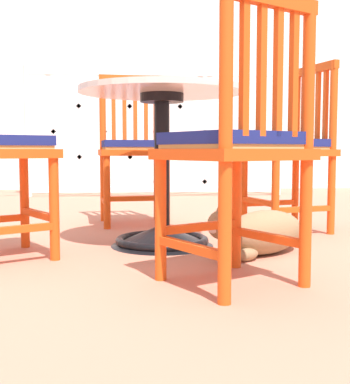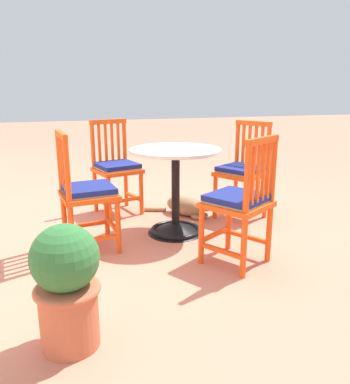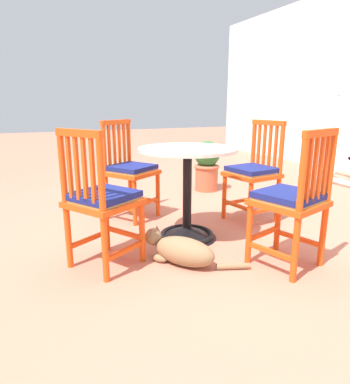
{
  "view_description": "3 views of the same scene",
  "coord_description": "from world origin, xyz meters",
  "px_view_note": "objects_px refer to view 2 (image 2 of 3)",
  "views": [
    {
      "loc": [
        -0.15,
        -2.39,
        0.45
      ],
      "look_at": [
        0.02,
        0.09,
        0.24
      ],
      "focal_mm": 48.31,
      "sensor_mm": 36.0,
      "label": 1
    },
    {
      "loc": [
        -3.09,
        0.91,
        1.22
      ],
      "look_at": [
        -0.21,
        0.05,
        0.41
      ],
      "focal_mm": 36.53,
      "sensor_mm": 36.0,
      "label": 2
    },
    {
      "loc": [
        2.28,
        -1.16,
        1.05
      ],
      "look_at": [
        -0.16,
        -0.06,
        0.36
      ],
      "focal_mm": 31.95,
      "sensor_mm": 36.0,
      "label": 3
    }
  ],
  "objects_px": {
    "tabby_cat": "(189,207)",
    "terracotta_planter": "(67,284)",
    "orange_chair_near_fence": "(243,172)",
    "orange_chair_tucked_in": "(86,193)",
    "orange_chair_by_planter": "(116,168)",
    "cafe_table": "(176,201)",
    "orange_chair_facing_out": "(240,203)"
  },
  "relations": [
    {
      "from": "orange_chair_near_fence",
      "to": "tabby_cat",
      "type": "distance_m",
      "value": 0.61
    },
    {
      "from": "orange_chair_by_planter",
      "to": "orange_chair_tucked_in",
      "type": "height_order",
      "value": "same"
    },
    {
      "from": "orange_chair_near_fence",
      "to": "orange_chair_tucked_in",
      "type": "relative_size",
      "value": 1.0
    },
    {
      "from": "cafe_table",
      "to": "terracotta_planter",
      "type": "distance_m",
      "value": 1.61
    },
    {
      "from": "orange_chair_facing_out",
      "to": "orange_chair_by_planter",
      "type": "height_order",
      "value": "same"
    },
    {
      "from": "cafe_table",
      "to": "orange_chair_by_planter",
      "type": "xyz_separation_m",
      "value": [
        0.72,
        0.4,
        0.16
      ]
    },
    {
      "from": "tabby_cat",
      "to": "terracotta_planter",
      "type": "xyz_separation_m",
      "value": [
        -1.71,
        1.18,
        0.23
      ]
    },
    {
      "from": "orange_chair_near_fence",
      "to": "orange_chair_by_planter",
      "type": "bearing_deg",
      "value": 65.54
    },
    {
      "from": "cafe_table",
      "to": "orange_chair_near_fence",
      "type": "distance_m",
      "value": 0.76
    },
    {
      "from": "orange_chair_by_planter",
      "to": "tabby_cat",
      "type": "height_order",
      "value": "orange_chair_by_planter"
    },
    {
      "from": "orange_chair_near_fence",
      "to": "terracotta_planter",
      "type": "bearing_deg",
      "value": 132.78
    },
    {
      "from": "orange_chair_facing_out",
      "to": "terracotta_planter",
      "type": "distance_m",
      "value": 1.33
    },
    {
      "from": "terracotta_planter",
      "to": "cafe_table",
      "type": "bearing_deg",
      "value": -35.34
    },
    {
      "from": "cafe_table",
      "to": "orange_chair_tucked_in",
      "type": "relative_size",
      "value": 0.83
    },
    {
      "from": "cafe_table",
      "to": "tabby_cat",
      "type": "distance_m",
      "value": 0.5
    },
    {
      "from": "orange_chair_by_planter",
      "to": "tabby_cat",
      "type": "distance_m",
      "value": 0.8
    },
    {
      "from": "tabby_cat",
      "to": "terracotta_planter",
      "type": "height_order",
      "value": "terracotta_planter"
    },
    {
      "from": "cafe_table",
      "to": "orange_chair_facing_out",
      "type": "bearing_deg",
      "value": -160.67
    },
    {
      "from": "orange_chair_near_fence",
      "to": "orange_chair_tucked_in",
      "type": "height_order",
      "value": "same"
    },
    {
      "from": "orange_chair_by_planter",
      "to": "terracotta_planter",
      "type": "distance_m",
      "value": 2.1
    },
    {
      "from": "orange_chair_tucked_in",
      "to": "tabby_cat",
      "type": "relative_size",
      "value": 1.58
    },
    {
      "from": "orange_chair_by_planter",
      "to": "orange_chair_tucked_in",
      "type": "bearing_deg",
      "value": 157.72
    },
    {
      "from": "orange_chair_near_fence",
      "to": "tabby_cat",
      "type": "height_order",
      "value": "orange_chair_near_fence"
    },
    {
      "from": "orange_chair_facing_out",
      "to": "tabby_cat",
      "type": "xyz_separation_m",
      "value": [
        1.1,
        -0.0,
        -0.35
      ]
    },
    {
      "from": "orange_chair_near_fence",
      "to": "orange_chair_tucked_in",
      "type": "xyz_separation_m",
      "value": [
        -0.36,
        1.47,
        0.0
      ]
    },
    {
      "from": "orange_chair_facing_out",
      "to": "cafe_table",
      "type": "bearing_deg",
      "value": 19.33
    },
    {
      "from": "cafe_table",
      "to": "orange_chair_facing_out",
      "type": "height_order",
      "value": "orange_chair_facing_out"
    },
    {
      "from": "terracotta_planter",
      "to": "orange_chair_facing_out",
      "type": "bearing_deg",
      "value": -62.52
    },
    {
      "from": "orange_chair_facing_out",
      "to": "tabby_cat",
      "type": "distance_m",
      "value": 1.15
    },
    {
      "from": "orange_chair_by_planter",
      "to": "terracotta_planter",
      "type": "bearing_deg",
      "value": 165.25
    },
    {
      "from": "orange_chair_by_planter",
      "to": "tabby_cat",
      "type": "xyz_separation_m",
      "value": [
        -0.32,
        -0.64,
        -0.35
      ]
    },
    {
      "from": "cafe_table",
      "to": "tabby_cat",
      "type": "relative_size",
      "value": 1.32
    }
  ]
}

